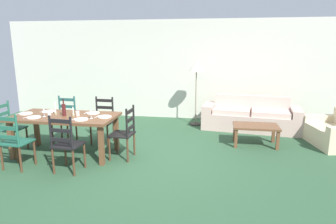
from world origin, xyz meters
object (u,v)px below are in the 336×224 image
Objects in this scene: dining_table at (65,120)px; dining_chair_head_east at (124,133)px; wine_bottle at (64,110)px; wine_glass_near_left at (44,111)px; coffee_cup_secondary at (49,113)px; armchair_upholstered at (336,133)px; coffee_table at (256,128)px; dining_chair_head_west at (9,127)px; dining_chair_near_left at (14,141)px; coffee_cup_primary at (78,114)px; dining_chair_near_right at (66,144)px; dining_chair_far_left at (65,119)px; couch at (250,117)px; wine_glass_near_right at (91,112)px; dining_chair_far_right at (103,120)px; standing_lamp at (196,70)px.

dining_chair_head_east is (1.14, -0.01, -0.19)m from dining_table.
dining_table is at bearing 120.80° from wine_bottle.
wine_glass_near_left is at bearing -160.69° from wine_bottle.
coffee_cup_secondary reaches higher than armchair_upholstered.
wine_bottle is 3.77m from coffee_table.
dining_table is 1.98× the size of dining_chair_head_west.
wine_bottle is (1.17, -0.02, 0.39)m from dining_chair_head_west.
coffee_table is at bearing 25.02° from dining_chair_near_left.
wine_glass_near_left reaches higher than dining_table.
dining_chair_near_right is at bearing -78.08° from coffee_cup_primary.
dining_chair_far_left is at bearing 96.22° from wine_glass_near_left.
wine_bottle is at bearing -146.51° from couch.
dining_chair_near_left is 5.96× the size of wine_glass_near_right.
couch is at bearing 32.43° from wine_glass_near_left.
wine_glass_near_right is at bearing -41.27° from dining_chair_far_left.
dining_chair_near_left is 4.47m from coffee_table.
couch is (4.00, 1.60, -0.19)m from dining_chair_far_left.
dining_chair_head_east is 10.67× the size of coffee_cup_primary.
coffee_cup_primary is at bearing 14.54° from wine_glass_near_left.
dining_chair_head_west reaches higher than wine_glass_near_left.
wine_glass_near_left is at bearing -147.57° from couch.
dining_chair_near_left is 6.09m from armchair_upholstered.
armchair_upholstered is at bearing 7.33° from dining_chair_far_right.
dining_chair_far_right is at bearing 77.76° from coffee_cup_primary.
wine_bottle is at bearing 55.89° from dining_chair_near_left.
standing_lamp is (-1.33, 1.40, 1.06)m from coffee_table.
standing_lamp reaches higher than dining_chair_near_right.
coffee_cup_secondary is 0.04× the size of couch.
coffee_table is (3.15, 1.88, -0.12)m from dining_chair_near_right.
coffee_cup_secondary is at bearing -165.31° from armchair_upholstered.
dining_chair_far_left is 5.65m from armchair_upholstered.
coffee_cup_primary is at bearing -47.53° from dining_chair_far_left.
wine_glass_near_right is (1.07, 0.63, 0.38)m from dining_chair_near_left.
dining_chair_head_east is 1.19m from wine_bottle.
dining_chair_near_right reaches higher than couch.
dining_chair_near_left is 0.75× the size of armchair_upholstered.
wine_glass_near_right is 4.90m from armchair_upholstered.
wine_glass_near_right is (0.57, -0.11, -0.01)m from wine_bottle.
dining_chair_head_west reaches higher than coffee_cup_secondary.
dining_table is 1.17m from dining_chair_head_west.
standing_lamp is at bearing 48.99° from wine_bottle.
dining_chair_far_right is at bearing 89.77° from dining_chair_near_right.
dining_table is 0.88m from dining_chair_near_right.
wine_glass_near_left is at bearing -83.78° from dining_chair_far_left.
armchair_upholstered is at bearing 15.62° from coffee_cup_primary.
wine_glass_near_right reaches higher than armchair_upholstered.
coffee_cup_primary is at bearing -128.11° from standing_lamp.
dining_chair_near_left is 0.59× the size of standing_lamp.
coffee_table is (3.31, 1.12, -0.44)m from coffee_cup_primary.
coffee_cup_secondary is 0.07× the size of armchair_upholstered.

